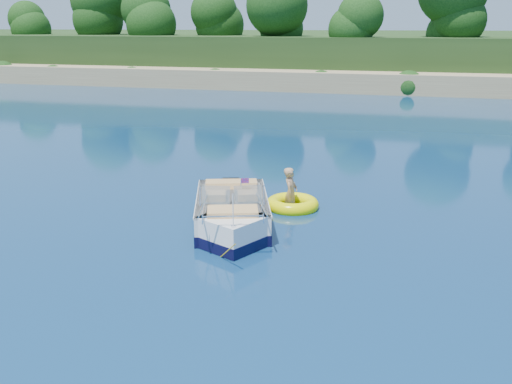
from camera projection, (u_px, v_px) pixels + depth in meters
The scene contains 6 objects.
ground at pixel (335, 321), 10.02m from camera, with size 160.00×160.00×0.00m, color #0B254E.
shoreline at pixel (407, 59), 68.73m from camera, with size 170.00×59.00×6.00m.
treeline at pixel (406, 17), 46.38m from camera, with size 150.00×7.12×8.19m.
motorboat at pixel (232, 216), 14.52m from camera, with size 2.80×4.92×1.70m.
tow_tube at pixel (292, 204), 16.19m from camera, with size 1.52×1.52×0.40m.
boy at pixel (291, 207), 16.29m from camera, with size 0.56×0.37×1.54m, color tan.
Camera 1 is at (1.02, -9.02, 5.03)m, focal length 40.00 mm.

